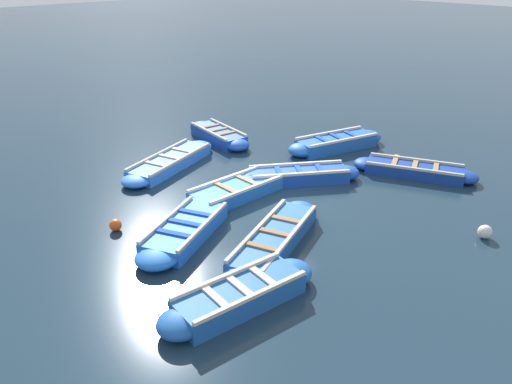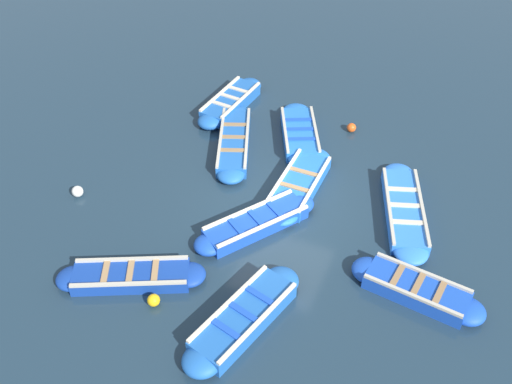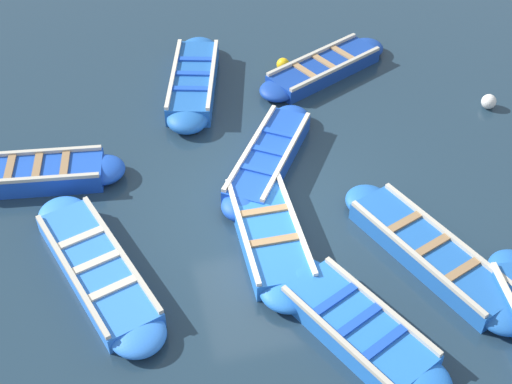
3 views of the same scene
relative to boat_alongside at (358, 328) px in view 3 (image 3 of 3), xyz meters
The scene contains 11 objects.
ground_plane 3.03m from the boat_alongside, 12.63° to the left, with size 120.00×120.00×0.00m, color #1C303F.
boat_alongside is the anchor object (origin of this frame).
boat_outer_left 4.20m from the boat_alongside, 60.21° to the left, with size 3.93×2.04×0.38m.
boat_broadside 2.35m from the boat_alongside, 19.57° to the left, with size 3.46×1.02×0.40m.
boat_drifting 7.02m from the boat_alongside, 10.15° to the left, with size 3.61×1.72×0.47m.
boat_outer_right 6.46m from the boat_alongside, 44.06° to the left, with size 1.20×3.19×0.44m.
boat_inner_gap 4.10m from the boat_alongside, ahead, with size 3.29×2.56×0.42m.
boat_bow_out 7.02m from the boat_alongside, 13.64° to the right, with size 2.18×3.45×0.38m.
boat_near_quay 2.01m from the boat_alongside, 55.48° to the right, with size 3.86×2.14×0.41m.
buoy_orange_near 7.26m from the boat_alongside, ahead, with size 0.29×0.29×0.29m, color #EAB214.
buoy_yellow_far 6.67m from the boat_alongside, 43.71° to the right, with size 0.31×0.31×0.31m, color silver.
Camera 3 is at (-8.79, 2.31, 8.76)m, focal length 50.00 mm.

